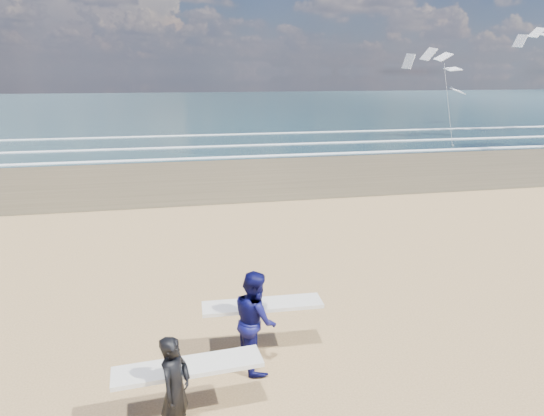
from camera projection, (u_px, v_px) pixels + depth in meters
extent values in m
cube|color=brown|center=(533.00, 161.00, 28.86)|extent=(220.00, 12.00, 0.01)
cube|color=#193237|center=(300.00, 104.00, 79.73)|extent=(220.00, 100.00, 0.02)
cube|color=white|center=(484.00, 148.00, 33.37)|extent=(220.00, 0.50, 0.05)
cube|color=white|center=(447.00, 139.00, 37.80)|extent=(220.00, 0.50, 0.05)
cube|color=white|center=(408.00, 130.00, 43.92)|extent=(220.00, 0.50, 0.05)
imported|color=black|center=(175.00, 390.00, 6.83)|extent=(0.64, 0.71, 1.64)
cube|color=silver|center=(188.00, 367.00, 7.17)|extent=(2.23, 0.68, 0.07)
imported|color=#0C0D48|center=(255.00, 320.00, 8.54)|extent=(0.81, 0.98, 1.84)
cube|color=silver|center=(262.00, 305.00, 8.88)|extent=(2.22, 0.60, 0.07)
cube|color=slate|center=(452.00, 145.00, 34.75)|extent=(0.12, 0.12, 0.10)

